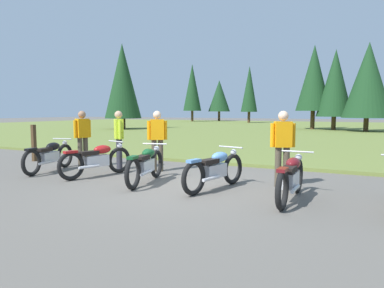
# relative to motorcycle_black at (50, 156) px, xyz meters

# --- Properties ---
(ground_plane) EXTENTS (140.00, 140.00, 0.00)m
(ground_plane) POSITION_rel_motorcycle_black_xyz_m (4.17, -0.16, -0.44)
(ground_plane) COLOR #605B54
(grass_moorland) EXTENTS (80.00, 44.00, 0.10)m
(grass_moorland) POSITION_rel_motorcycle_black_xyz_m (4.17, 25.14, -0.39)
(grass_moorland) COLOR olive
(grass_moorland) RESTS_ON ground
(forest_treeline) EXTENTS (42.52, 29.36, 8.92)m
(forest_treeline) POSITION_rel_motorcycle_black_xyz_m (8.15, 30.64, 3.94)
(forest_treeline) COLOR #47331E
(forest_treeline) RESTS_ON ground
(motorcycle_black) EXTENTS (0.71, 2.08, 0.88)m
(motorcycle_black) POSITION_rel_motorcycle_black_xyz_m (0.00, 0.00, 0.00)
(motorcycle_black) COLOR black
(motorcycle_black) RESTS_ON ground
(motorcycle_red) EXTENTS (0.81, 2.04, 0.88)m
(motorcycle_red) POSITION_rel_motorcycle_black_xyz_m (1.68, 0.01, 0.00)
(motorcycle_red) COLOR black
(motorcycle_red) RESTS_ON ground
(motorcycle_british_green) EXTENTS (0.71, 2.08, 0.88)m
(motorcycle_british_green) POSITION_rel_motorcycle_black_xyz_m (3.26, -0.13, 0.00)
(motorcycle_british_green) COLOR black
(motorcycle_british_green) RESTS_ON ground
(motorcycle_sky_blue) EXTENTS (0.74, 2.06, 0.88)m
(motorcycle_sky_blue) POSITION_rel_motorcycle_black_xyz_m (4.94, -0.02, 0.00)
(motorcycle_sky_blue) COLOR black
(motorcycle_sky_blue) RESTS_ON ground
(motorcycle_maroon) EXTENTS (0.62, 2.10, 0.88)m
(motorcycle_maroon) POSITION_rel_motorcycle_black_xyz_m (6.57, -0.26, 0.00)
(motorcycle_maroon) COLOR black
(motorcycle_maroon) RESTS_ON ground
(rider_in_hivis_vest) EXTENTS (0.46, 0.39, 1.67)m
(rider_in_hivis_vest) POSITION_rel_motorcycle_black_xyz_m (2.67, 1.32, 0.51)
(rider_in_hivis_vest) COLOR #4C4233
(rider_in_hivis_vest) RESTS_ON ground
(rider_with_back_turned) EXTENTS (0.43, 0.41, 1.67)m
(rider_with_back_turned) POSITION_rel_motorcycle_black_xyz_m (1.50, 1.14, 0.51)
(rider_with_back_turned) COLOR #2D2D38
(rider_with_back_turned) RESTS_ON ground
(rider_near_row_end) EXTENTS (0.31, 0.53, 1.67)m
(rider_near_row_end) POSITION_rel_motorcycle_black_xyz_m (0.28, 0.99, 0.51)
(rider_near_row_end) COLOR #4C4233
(rider_near_row_end) RESTS_ON ground
(rider_checking_bike) EXTENTS (0.50, 0.36, 1.67)m
(rider_checking_bike) POSITION_rel_motorcycle_black_xyz_m (6.17, 0.87, 0.51)
(rider_checking_bike) COLOR #4C4233
(rider_checking_bike) RESTS_ON ground
(trail_marker_post) EXTENTS (0.12, 0.12, 1.21)m
(trail_marker_post) POSITION_rel_motorcycle_black_xyz_m (-2.06, 1.19, 0.17)
(trail_marker_post) COLOR #47331E
(trail_marker_post) RESTS_ON ground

